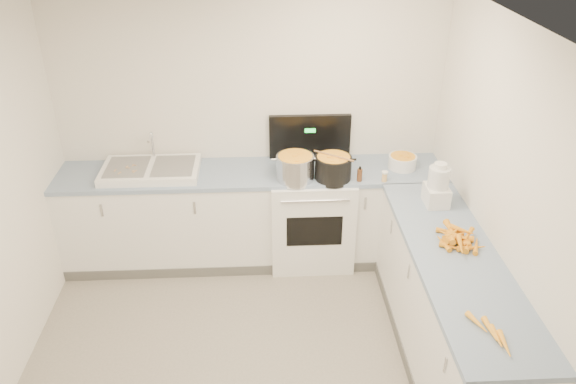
{
  "coord_description": "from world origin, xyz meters",
  "views": [
    {
      "loc": [
        0.09,
        -2.83,
        3.25
      ],
      "look_at": [
        0.3,
        1.1,
        1.05
      ],
      "focal_mm": 35.0,
      "sensor_mm": 36.0,
      "label": 1
    }
  ],
  "objects_px": {
    "spice_jar": "(384,177)",
    "sink": "(151,170)",
    "stove": "(311,214)",
    "food_processor": "(437,187)",
    "mixing_bowl": "(402,162)",
    "black_pot": "(333,169)",
    "extract_bottle": "(360,175)",
    "steel_pot": "(295,168)"
  },
  "relations": [
    {
      "from": "spice_jar",
      "to": "sink",
      "type": "bearing_deg",
      "value": 172.96
    },
    {
      "from": "spice_jar",
      "to": "stove",
      "type": "bearing_deg",
      "value": 158.67
    },
    {
      "from": "stove",
      "to": "spice_jar",
      "type": "distance_m",
      "value": 0.83
    },
    {
      "from": "stove",
      "to": "spice_jar",
      "type": "xyz_separation_m",
      "value": [
        0.61,
        -0.24,
        0.51
      ]
    },
    {
      "from": "food_processor",
      "to": "stove",
      "type": "bearing_deg",
      "value": 145.53
    },
    {
      "from": "mixing_bowl",
      "to": "food_processor",
      "type": "xyz_separation_m",
      "value": [
        0.12,
        -0.66,
        0.1
      ]
    },
    {
      "from": "black_pot",
      "to": "food_processor",
      "type": "xyz_separation_m",
      "value": [
        0.78,
        -0.49,
        0.06
      ]
    },
    {
      "from": "sink",
      "to": "food_processor",
      "type": "xyz_separation_m",
      "value": [
        2.4,
        -0.67,
        0.12
      ]
    },
    {
      "from": "extract_bottle",
      "to": "sink",
      "type": "bearing_deg",
      "value": 172.69
    },
    {
      "from": "steel_pot",
      "to": "black_pot",
      "type": "distance_m",
      "value": 0.33
    },
    {
      "from": "steel_pot",
      "to": "extract_bottle",
      "type": "distance_m",
      "value": 0.57
    },
    {
      "from": "black_pot",
      "to": "spice_jar",
      "type": "xyz_separation_m",
      "value": [
        0.44,
        -0.08,
        -0.05
      ]
    },
    {
      "from": "food_processor",
      "to": "mixing_bowl",
      "type": "bearing_deg",
      "value": 100.23
    },
    {
      "from": "spice_jar",
      "to": "steel_pot",
      "type": "bearing_deg",
      "value": 173.6
    },
    {
      "from": "steel_pot",
      "to": "black_pot",
      "type": "xyz_separation_m",
      "value": [
        0.33,
        -0.01,
        -0.01
      ]
    },
    {
      "from": "sink",
      "to": "food_processor",
      "type": "distance_m",
      "value": 2.49
    },
    {
      "from": "extract_bottle",
      "to": "food_processor",
      "type": "distance_m",
      "value": 0.71
    },
    {
      "from": "mixing_bowl",
      "to": "spice_jar",
      "type": "relative_size",
      "value": 3.23
    },
    {
      "from": "steel_pot",
      "to": "spice_jar",
      "type": "relative_size",
      "value": 4.2
    },
    {
      "from": "mixing_bowl",
      "to": "sink",
      "type": "bearing_deg",
      "value": 179.97
    },
    {
      "from": "stove",
      "to": "extract_bottle",
      "type": "xyz_separation_m",
      "value": [
        0.39,
        -0.22,
        0.52
      ]
    },
    {
      "from": "sink",
      "to": "steel_pot",
      "type": "distance_m",
      "value": 1.3
    },
    {
      "from": "mixing_bowl",
      "to": "extract_bottle",
      "type": "distance_m",
      "value": 0.49
    },
    {
      "from": "black_pot",
      "to": "mixing_bowl",
      "type": "relative_size",
      "value": 1.25
    },
    {
      "from": "mixing_bowl",
      "to": "stove",
      "type": "bearing_deg",
      "value": -179.01
    },
    {
      "from": "stove",
      "to": "mixing_bowl",
      "type": "xyz_separation_m",
      "value": [
        0.83,
        0.01,
        0.52
      ]
    },
    {
      "from": "stove",
      "to": "mixing_bowl",
      "type": "height_order",
      "value": "stove"
    },
    {
      "from": "steel_pot",
      "to": "black_pot",
      "type": "bearing_deg",
      "value": -0.96
    },
    {
      "from": "black_pot",
      "to": "food_processor",
      "type": "distance_m",
      "value": 0.92
    },
    {
      "from": "food_processor",
      "to": "sink",
      "type": "bearing_deg",
      "value": 164.48
    },
    {
      "from": "steel_pot",
      "to": "spice_jar",
      "type": "xyz_separation_m",
      "value": [
        0.78,
        -0.09,
        -0.06
      ]
    },
    {
      "from": "extract_bottle",
      "to": "black_pot",
      "type": "bearing_deg",
      "value": 164.29
    },
    {
      "from": "sink",
      "to": "food_processor",
      "type": "relative_size",
      "value": 2.34
    },
    {
      "from": "sink",
      "to": "mixing_bowl",
      "type": "height_order",
      "value": "sink"
    },
    {
      "from": "stove",
      "to": "black_pot",
      "type": "distance_m",
      "value": 0.61
    },
    {
      "from": "black_pot",
      "to": "extract_bottle",
      "type": "height_order",
      "value": "black_pot"
    },
    {
      "from": "sink",
      "to": "mixing_bowl",
      "type": "bearing_deg",
      "value": -0.03
    },
    {
      "from": "stove",
      "to": "black_pot",
      "type": "relative_size",
      "value": 4.26
    },
    {
      "from": "spice_jar",
      "to": "food_processor",
      "type": "bearing_deg",
      "value": -50.82
    },
    {
      "from": "stove",
      "to": "steel_pot",
      "type": "height_order",
      "value": "stove"
    },
    {
      "from": "stove",
      "to": "extract_bottle",
      "type": "height_order",
      "value": "stove"
    },
    {
      "from": "mixing_bowl",
      "to": "spice_jar",
      "type": "height_order",
      "value": "mixing_bowl"
    }
  ]
}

